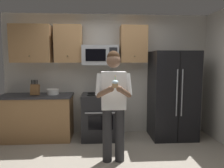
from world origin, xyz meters
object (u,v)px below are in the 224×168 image
at_px(oven_range, 101,116).
at_px(person, 114,100).
at_px(cupcake, 115,84).
at_px(refrigerator, 172,95).
at_px(knife_block, 35,90).
at_px(microwave, 100,55).
at_px(bowl_large_white, 53,91).

bearing_deg(oven_range, person, -79.45).
height_order(person, cupcake, person).
bearing_deg(refrigerator, person, -142.03).
bearing_deg(knife_block, oven_range, 1.30).
bearing_deg(oven_range, microwave, 89.98).
relative_size(microwave, knife_block, 2.31).
bearing_deg(refrigerator, bowl_large_white, 177.57).
height_order(refrigerator, person, refrigerator).
distance_m(knife_block, bowl_large_white, 0.35).
bearing_deg(oven_range, knife_block, -178.70).
xyz_separation_m(microwave, person, (0.20, -1.18, -0.72)).
xyz_separation_m(oven_range, person, (0.20, -1.06, 0.53)).
height_order(microwave, knife_block, microwave).
bearing_deg(bowl_large_white, cupcake, -50.99).
height_order(bowl_large_white, person, person).
height_order(knife_block, cupcake, cupcake).
bearing_deg(cupcake, person, 90.00).
relative_size(bowl_large_white, person, 0.14).
height_order(oven_range, refrigerator, refrigerator).
distance_m(microwave, refrigerator, 1.72).
bearing_deg(refrigerator, cupcake, -134.08).
bearing_deg(microwave, bowl_large_white, -176.87).
bearing_deg(cupcake, knife_block, 137.95).
bearing_deg(knife_block, refrigerator, -0.20).
xyz_separation_m(knife_block, bowl_large_white, (0.33, 0.10, -0.06)).
relative_size(refrigerator, bowl_large_white, 7.30).
height_order(microwave, cupcake, microwave).
bearing_deg(oven_range, refrigerator, -1.50).
relative_size(microwave, bowl_large_white, 3.00).
xyz_separation_m(refrigerator, cupcake, (-1.30, -1.35, 0.39)).
relative_size(oven_range, person, 0.53).
distance_m(refrigerator, bowl_large_white, 2.48).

